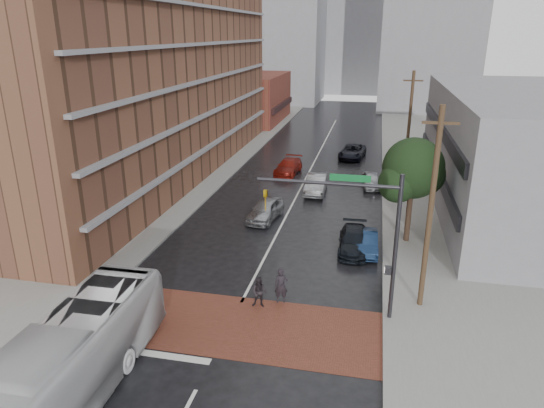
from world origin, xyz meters
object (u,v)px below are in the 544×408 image
Objects in this scene: pedestrian_b at (259,292)px; car_parked_far at (371,180)px; transit_bus at (62,370)px; pedestrian_a at (281,286)px; car_parked_near at (366,242)px; car_travel_c at (288,167)px; car_travel_a at (265,210)px; car_parked_mid at (354,241)px; car_travel_b at (316,184)px; suv_travel at (352,151)px.

pedestrian_b reaches higher than car_parked_far.
transit_bus is 3.05× the size of car_parked_far.
pedestrian_a is 0.48× the size of car_parked_near.
pedestrian_b is at bearing -160.64° from pedestrian_a.
pedestrian_a is at bearing -75.96° from car_travel_c.
transit_bus is at bearing -90.27° from car_travel_a.
transit_bus is at bearing -122.63° from car_parked_mid.
car_parked_near is at bearing -59.60° from car_travel_c.
car_travel_b is 1.22× the size of car_parked_far.
car_travel_a is at bearing 97.65° from pedestrian_b.
transit_bus is 40.56m from suv_travel.
car_parked_far reaches higher than car_parked_near.
pedestrian_b is 21.86m from car_parked_far.
car_travel_a reaches higher than car_travel_c.
car_travel_a is 0.84× the size of suv_travel.
car_travel_c is at bearing 85.08° from transit_bus.
pedestrian_a is at bearing 54.11° from transit_bus.
car_travel_c is 18.16m from car_parked_near.
car_parked_mid is at bearing -79.73° from suv_travel.
car_parked_near is (5.00, 7.64, -0.17)m from pedestrian_b.
pedestrian_b is at bearing -126.00° from car_parked_near.
car_travel_b is 1.21× the size of car_parked_near.
car_parked_near is at bearing 56.35° from transit_bus.
transit_bus reaches higher than car_parked_near.
transit_bus is at bearing -125.72° from car_parked_near.
transit_bus is 10.81m from pedestrian_a.
transit_bus reaches higher than car_parked_far.
car_parked_mid is (1.40, -23.92, -0.07)m from suv_travel.
suv_travel is (5.70, 7.56, 0.02)m from car_travel_c.
suv_travel reaches higher than car_parked_mid.
car_travel_c is (-3.86, 23.36, -0.22)m from pedestrian_a.
car_parked_near is (10.24, 15.82, -0.99)m from transit_bus.
car_parked_near is 0.79m from car_parked_mid.
car_travel_a reaches higher than car_parked_far.
car_travel_c is 9.47m from suv_travel.
car_parked_mid is (6.58, -4.04, -0.08)m from car_travel_a.
car_travel_b is at bearing 75.94° from car_travel_a.
pedestrian_b reaches higher than suv_travel.
transit_bus is at bearing -139.29° from pedestrian_a.
car_parked_near is (4.52, -11.08, -0.14)m from car_travel_b.
car_travel_c is at bearing 112.95° from car_parked_near.
car_travel_b reaches higher than suv_travel.
car_parked_far is at bearing 84.74° from car_parked_mid.
car_parked_near is at bearing -1.76° from car_parked_mid.
pedestrian_a reaches higher than car_travel_c.
car_travel_b is 11.96m from car_parked_near.
car_parked_mid is at bearing 58.40° from transit_bus.
transit_bus is 18.87m from car_parked_near.
car_travel_b reaches higher than car_travel_a.
pedestrian_a is at bearing -122.73° from car_parked_near.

